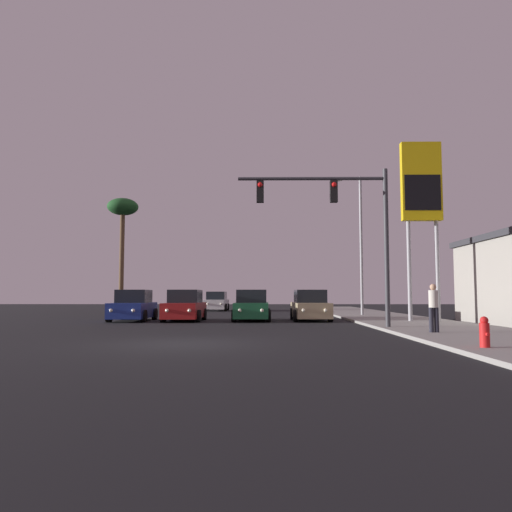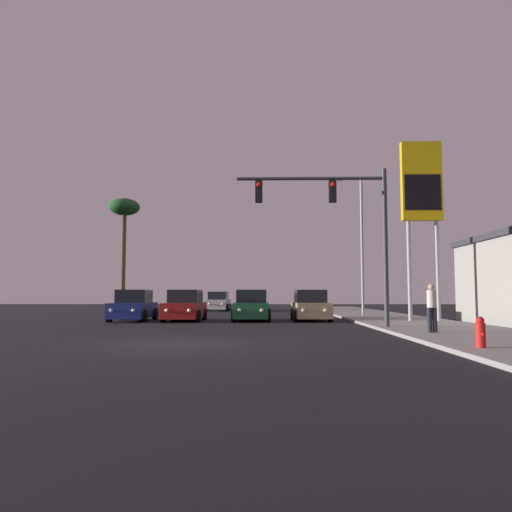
{
  "view_description": "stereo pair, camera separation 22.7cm",
  "coord_description": "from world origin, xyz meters",
  "px_view_note": "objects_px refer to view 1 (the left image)",
  "views": [
    {
      "loc": [
        2.3,
        -14.52,
        1.42
      ],
      "look_at": [
        2.0,
        12.22,
        3.49
      ],
      "focal_mm": 35.0,
      "sensor_mm": 36.0,
      "label": 1
    },
    {
      "loc": [
        2.52,
        -14.52,
        1.42
      ],
      "look_at": [
        2.0,
        12.22,
        3.49
      ],
      "focal_mm": 35.0,
      "sensor_mm": 36.0,
      "label": 2
    }
  ],
  "objects_px": {
    "gas_station_sign": "(421,191)",
    "fire_hydrant": "(485,332)",
    "car_red": "(185,307)",
    "palm_tree_mid": "(123,213)",
    "car_tan": "(310,307)",
    "street_lamp": "(359,237)",
    "car_green": "(252,307)",
    "traffic_light_mast": "(344,216)",
    "car_white": "(217,302)",
    "car_grey": "(253,302)",
    "car_blue": "(133,307)",
    "pedestrian_on_sidewalk": "(434,306)"
  },
  "relations": [
    {
      "from": "traffic_light_mast",
      "to": "gas_station_sign",
      "type": "bearing_deg",
      "value": 44.08
    },
    {
      "from": "car_blue",
      "to": "palm_tree_mid",
      "type": "relative_size",
      "value": 0.48
    },
    {
      "from": "street_lamp",
      "to": "car_red",
      "type": "bearing_deg",
      "value": -153.51
    },
    {
      "from": "car_tan",
      "to": "pedestrian_on_sidewalk",
      "type": "relative_size",
      "value": 2.6
    },
    {
      "from": "traffic_light_mast",
      "to": "pedestrian_on_sidewalk",
      "type": "height_order",
      "value": "traffic_light_mast"
    },
    {
      "from": "car_red",
      "to": "car_blue",
      "type": "xyz_separation_m",
      "value": [
        -2.81,
        0.04,
        0.0
      ]
    },
    {
      "from": "car_white",
      "to": "palm_tree_mid",
      "type": "distance_m",
      "value": 11.3
    },
    {
      "from": "car_tan",
      "to": "fire_hydrant",
      "type": "distance_m",
      "value": 15.21
    },
    {
      "from": "gas_station_sign",
      "to": "fire_hydrant",
      "type": "height_order",
      "value": "gas_station_sign"
    },
    {
      "from": "car_red",
      "to": "car_grey",
      "type": "bearing_deg",
      "value": -99.97
    },
    {
      "from": "car_grey",
      "to": "fire_hydrant",
      "type": "xyz_separation_m",
      "value": [
        6.25,
        -31.69,
        -0.27
      ]
    },
    {
      "from": "gas_station_sign",
      "to": "pedestrian_on_sidewalk",
      "type": "distance_m",
      "value": 9.55
    },
    {
      "from": "traffic_light_mast",
      "to": "palm_tree_mid",
      "type": "xyz_separation_m",
      "value": [
        -14.3,
        18.13,
        3.11
      ]
    },
    {
      "from": "traffic_light_mast",
      "to": "car_green",
      "type": "bearing_deg",
      "value": 119.83
    },
    {
      "from": "gas_station_sign",
      "to": "pedestrian_on_sidewalk",
      "type": "height_order",
      "value": "gas_station_sign"
    },
    {
      "from": "car_white",
      "to": "street_lamp",
      "type": "bearing_deg",
      "value": 133.2
    },
    {
      "from": "car_grey",
      "to": "car_white",
      "type": "distance_m",
      "value": 3.23
    },
    {
      "from": "car_red",
      "to": "palm_tree_mid",
      "type": "height_order",
      "value": "palm_tree_mid"
    },
    {
      "from": "car_red",
      "to": "car_tan",
      "type": "xyz_separation_m",
      "value": [
        6.81,
        0.43,
        0.0
      ]
    },
    {
      "from": "fire_hydrant",
      "to": "palm_tree_mid",
      "type": "distance_m",
      "value": 31.63
    },
    {
      "from": "traffic_light_mast",
      "to": "fire_hydrant",
      "type": "height_order",
      "value": "traffic_light_mast"
    },
    {
      "from": "car_tan",
      "to": "gas_station_sign",
      "type": "relative_size",
      "value": 0.48
    },
    {
      "from": "car_tan",
      "to": "fire_hydrant",
      "type": "bearing_deg",
      "value": 99.18
    },
    {
      "from": "traffic_light_mast",
      "to": "car_blue",
      "type": "bearing_deg",
      "value": 147.37
    },
    {
      "from": "street_lamp",
      "to": "gas_station_sign",
      "type": "bearing_deg",
      "value": -76.61
    },
    {
      "from": "street_lamp",
      "to": "car_green",
      "type": "bearing_deg",
      "value": -144.38
    },
    {
      "from": "car_grey",
      "to": "palm_tree_mid",
      "type": "relative_size",
      "value": 0.49
    },
    {
      "from": "car_grey",
      "to": "car_white",
      "type": "xyz_separation_m",
      "value": [
        -3.23,
        -0.1,
        0.0
      ]
    },
    {
      "from": "car_grey",
      "to": "pedestrian_on_sidewalk",
      "type": "relative_size",
      "value": 2.6
    },
    {
      "from": "gas_station_sign",
      "to": "traffic_light_mast",
      "type": "bearing_deg",
      "value": -135.92
    },
    {
      "from": "fire_hydrant",
      "to": "car_green",
      "type": "bearing_deg",
      "value": 112.2
    },
    {
      "from": "street_lamp",
      "to": "fire_hydrant",
      "type": "distance_m",
      "value": 20.29
    },
    {
      "from": "car_blue",
      "to": "car_green",
      "type": "height_order",
      "value": "same"
    },
    {
      "from": "car_red",
      "to": "fire_hydrant",
      "type": "bearing_deg",
      "value": 124.88
    },
    {
      "from": "car_blue",
      "to": "pedestrian_on_sidewalk",
      "type": "relative_size",
      "value": 2.59
    },
    {
      "from": "traffic_light_mast",
      "to": "pedestrian_on_sidewalk",
      "type": "xyz_separation_m",
      "value": [
        2.55,
        -2.95,
        -3.63
      ]
    },
    {
      "from": "car_green",
      "to": "gas_station_sign",
      "type": "height_order",
      "value": "gas_station_sign"
    },
    {
      "from": "car_blue",
      "to": "traffic_light_mast",
      "type": "height_order",
      "value": "traffic_light_mast"
    },
    {
      "from": "car_white",
      "to": "street_lamp",
      "type": "height_order",
      "value": "street_lamp"
    },
    {
      "from": "car_red",
      "to": "car_tan",
      "type": "height_order",
      "value": "same"
    },
    {
      "from": "car_grey",
      "to": "fire_hydrant",
      "type": "distance_m",
      "value": 32.3
    },
    {
      "from": "traffic_light_mast",
      "to": "palm_tree_mid",
      "type": "relative_size",
      "value": 0.73
    },
    {
      "from": "car_red",
      "to": "street_lamp",
      "type": "relative_size",
      "value": 0.48
    },
    {
      "from": "traffic_light_mast",
      "to": "car_white",
      "type": "bearing_deg",
      "value": 107.34
    },
    {
      "from": "car_tan",
      "to": "palm_tree_mid",
      "type": "distance_m",
      "value": 18.87
    },
    {
      "from": "car_blue",
      "to": "traffic_light_mast",
      "type": "distance_m",
      "value": 12.92
    },
    {
      "from": "car_blue",
      "to": "fire_hydrant",
      "type": "relative_size",
      "value": 5.69
    },
    {
      "from": "car_blue",
      "to": "car_tan",
      "type": "relative_size",
      "value": 1.0
    },
    {
      "from": "car_green",
      "to": "traffic_light_mast",
      "type": "height_order",
      "value": "traffic_light_mast"
    },
    {
      "from": "car_red",
      "to": "palm_tree_mid",
      "type": "relative_size",
      "value": 0.48
    }
  ]
}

